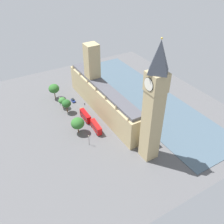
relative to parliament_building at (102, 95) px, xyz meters
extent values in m
plane|color=#565659|center=(1.99, 1.84, -10.02)|extent=(142.54, 142.54, 0.00)
cube|color=#475B6B|center=(-30.35, 1.84, -9.90)|extent=(36.85, 128.28, 0.25)
cube|color=tan|center=(-0.01, 1.84, -2.06)|extent=(10.07, 72.54, 15.92)
cube|color=tan|center=(-0.01, -11.21, 8.80)|extent=(7.39, 7.39, 37.65)
cube|color=#4C4C54|center=(-0.01, 1.84, 6.69)|extent=(7.65, 69.63, 1.60)
cone|color=tan|center=(4.63, -30.80, 7.35)|extent=(1.20, 1.20, 2.91)
cone|color=tan|center=(4.63, -19.92, 7.00)|extent=(1.20, 1.20, 2.22)
cone|color=tan|center=(4.63, -9.04, 6.91)|extent=(1.20, 1.20, 2.03)
cone|color=tan|center=(4.63, 1.84, 7.41)|extent=(1.20, 1.20, 3.04)
cone|color=tan|center=(4.63, 12.72, 7.32)|extent=(1.20, 1.20, 2.85)
cone|color=tan|center=(4.63, 23.61, 7.46)|extent=(1.20, 1.20, 3.13)
cone|color=tan|center=(4.63, 34.49, 6.93)|extent=(1.20, 1.20, 2.06)
cube|color=tan|center=(-0.61, 45.06, 7.85)|extent=(6.80, 6.80, 35.74)
cube|color=tan|center=(-0.61, 45.06, 29.83)|extent=(7.48, 7.48, 8.22)
cylinder|color=silver|center=(3.28, 45.06, 29.83)|extent=(0.25, 5.17, 5.17)
torus|color=black|center=(3.28, 45.06, 29.83)|extent=(0.24, 5.41, 5.41)
cylinder|color=silver|center=(-0.61, 41.17, 29.83)|extent=(5.17, 0.25, 5.17)
torus|color=black|center=(-0.61, 41.17, 29.83)|extent=(5.41, 0.24, 5.41)
pyramid|color=#383D47|center=(-0.61, 45.06, 40.20)|extent=(7.48, 7.48, 12.53)
sphere|color=gold|center=(-0.61, 45.06, 46.86)|extent=(0.80, 0.80, 0.80)
cube|color=navy|center=(11.82, -17.30, -9.31)|extent=(1.92, 4.05, 0.75)
cube|color=black|center=(11.82, -17.50, -8.61)|extent=(1.60, 2.28, 0.65)
cylinder|color=black|center=(10.99, -16.00, -9.68)|extent=(0.26, 0.68, 0.68)
cylinder|color=black|center=(12.69, -16.02, -9.68)|extent=(0.26, 0.68, 0.68)
cylinder|color=black|center=(10.95, -18.57, -9.68)|extent=(0.26, 0.68, 0.68)
cylinder|color=black|center=(12.65, -18.60, -9.68)|extent=(0.26, 0.68, 0.68)
cube|color=gold|center=(11.08, -4.14, -9.31)|extent=(1.94, 4.71, 0.75)
cube|color=black|center=(11.09, -3.90, -8.61)|extent=(1.57, 2.66, 0.65)
cylinder|color=black|center=(11.81, -5.65, -9.68)|extent=(0.28, 0.69, 0.68)
cylinder|color=black|center=(10.22, -5.59, -9.68)|extent=(0.28, 0.69, 0.68)
cylinder|color=black|center=(11.93, -2.68, -9.68)|extent=(0.28, 0.69, 0.68)
cylinder|color=black|center=(10.34, -2.62, -9.68)|extent=(0.28, 0.69, 0.68)
cube|color=#B20C0F|center=(13.09, 4.06, -7.37)|extent=(2.71, 10.55, 4.20)
cube|color=black|center=(13.09, 4.06, -7.29)|extent=(2.76, 10.15, 0.70)
cylinder|color=black|center=(12.02, 7.76, -9.47)|extent=(0.37, 1.11, 1.10)
cylinder|color=black|center=(14.32, 7.71, -9.47)|extent=(0.37, 1.11, 1.10)
cylinder|color=black|center=(11.87, 0.41, -9.47)|extent=(0.37, 1.11, 1.10)
cylinder|color=black|center=(14.17, 0.36, -9.47)|extent=(0.37, 1.11, 1.10)
cube|color=red|center=(12.44, 16.10, -7.37)|extent=(3.31, 10.66, 4.20)
cube|color=black|center=(12.44, 16.10, -7.29)|extent=(3.33, 10.27, 0.70)
cylinder|color=black|center=(13.31, 12.35, -9.47)|extent=(0.43, 1.12, 1.10)
cylinder|color=black|center=(11.01, 12.53, -9.47)|extent=(0.43, 1.12, 1.10)
cylinder|color=black|center=(13.88, 19.68, -9.47)|extent=(0.43, 1.12, 1.10)
cylinder|color=black|center=(11.58, 19.85, -9.47)|extent=(0.43, 1.12, 1.10)
cylinder|color=black|center=(7.06, -10.05, -9.39)|extent=(0.50, 0.50, 1.26)
sphere|color=beige|center=(7.06, -10.05, -8.64)|extent=(0.24, 0.24, 0.24)
cube|color=maroon|center=(7.01, -10.31, -9.33)|extent=(0.31, 0.16, 0.23)
cylinder|color=brown|center=(20.02, -13.64, -8.19)|extent=(0.56, 0.56, 3.68)
ellipsoid|color=#387533|center=(20.02, -13.64, -4.62)|extent=(4.62, 4.62, 3.93)
cylinder|color=brown|center=(20.29, -27.13, -7.73)|extent=(0.56, 0.56, 4.59)
ellipsoid|color=#2D6628|center=(20.29, -27.13, -2.89)|extent=(6.78, 6.78, 5.76)
cylinder|color=brown|center=(21.35, 12.58, -8.26)|extent=(0.56, 0.56, 3.53)
ellipsoid|color=#2D6628|center=(21.35, 12.58, -3.84)|extent=(7.09, 7.09, 6.03)
cylinder|color=brown|center=(19.49, -7.98, -7.90)|extent=(0.56, 0.56, 4.25)
ellipsoid|color=#235623|center=(19.49, -7.98, -3.73)|extent=(5.46, 5.46, 4.64)
cylinder|color=black|center=(20.44, -17.46, -7.41)|extent=(0.18, 0.18, 5.22)
sphere|color=#F2EAC6|center=(20.44, -17.46, -4.52)|extent=(0.56, 0.56, 0.56)
cylinder|color=black|center=(20.63, 24.31, -7.23)|extent=(0.18, 0.18, 5.60)
sphere|color=#F2EAC6|center=(20.63, 24.31, -4.15)|extent=(0.56, 0.56, 0.56)
camera|label=1|loc=(56.44, 108.11, 74.62)|focal=38.85mm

